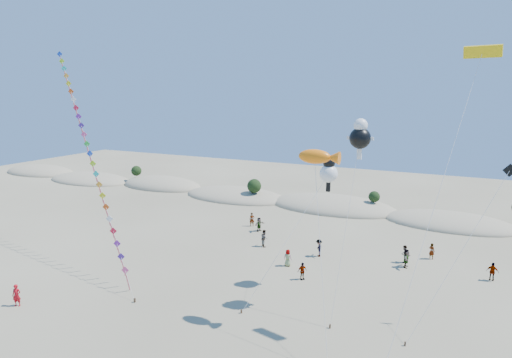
% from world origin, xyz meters
% --- Properties ---
extents(dune_ridge, '(145.30, 11.49, 5.57)m').
position_xyz_m(dune_ridge, '(1.06, 45.14, 0.11)').
color(dune_ridge, tan).
rests_on(dune_ridge, ground).
extents(kite_train, '(21.94, 13.09, 21.92)m').
position_xyz_m(kite_train, '(-17.75, 16.51, 11.41)').
color(kite_train, '#3F2D1E').
rests_on(kite_train, ground).
extents(fish_kite, '(4.34, 6.34, 12.85)m').
position_xyz_m(fish_kite, '(7.71, 13.40, 12.30)').
color(fish_kite, '#3F2D1E').
rests_on(fish_kite, ground).
extents(cartoon_kite_low, '(5.06, 8.82, 11.41)m').
position_xyz_m(cartoon_kite_low, '(6.60, 19.80, 10.15)').
color(cartoon_kite_low, '#3F2D1E').
rests_on(cartoon_kite_low, ground).
extents(cartoon_kite_high, '(2.00, 5.35, 14.84)m').
position_xyz_m(cartoon_kite_high, '(9.67, 17.19, 13.53)').
color(cartoon_kite_high, '#3F2D1E').
rests_on(cartoon_kite_high, ground).
extents(parafoil_kite, '(5.01, 12.34, 19.63)m').
position_xyz_m(parafoil_kite, '(17.17, 16.07, 18.82)').
color(parafoil_kite, '#3F2D1E').
rests_on(parafoil_kite, ground).
extents(dark_kite, '(5.94, 6.29, 11.92)m').
position_xyz_m(dark_kite, '(18.17, 17.13, 8.20)').
color(dark_kite, '#3F2D1E').
rests_on(dark_kite, ground).
extents(flyer_foreground, '(0.78, 0.67, 1.80)m').
position_xyz_m(flyer_foreground, '(-14.26, 5.04, 0.90)').
color(flyer_foreground, '#B00E18').
rests_on(flyer_foreground, ground).
extents(beachgoers, '(27.65, 13.12, 1.88)m').
position_xyz_m(beachgoers, '(5.29, 26.73, 0.89)').
color(beachgoers, slate).
rests_on(beachgoers, ground).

